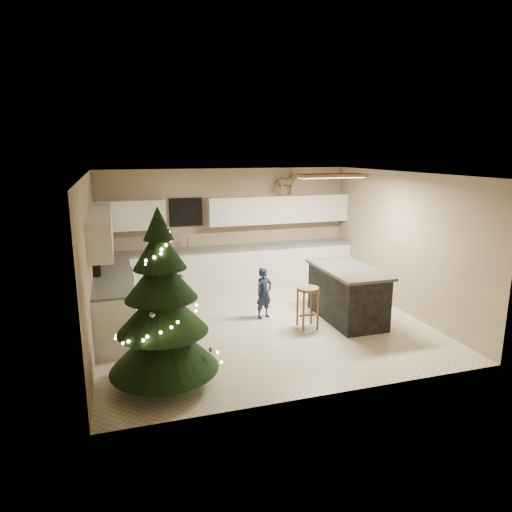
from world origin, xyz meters
name	(u,v)px	position (x,y,z in m)	size (l,w,h in m)	color
ground_plane	(262,324)	(0.00, 0.00, 0.00)	(5.50, 5.50, 0.00)	beige
room_shell	(264,225)	(0.02, 0.00, 1.75)	(5.52, 5.02, 2.61)	tan
cabinetry	(193,264)	(-0.91, 1.65, 0.76)	(5.50, 3.20, 2.00)	white
island	(347,293)	(1.53, -0.21, 0.48)	(0.90, 1.70, 0.95)	black
bar_stool	(308,297)	(0.70, -0.37, 0.54)	(0.37, 0.37, 0.71)	brown
christmas_tree	(162,314)	(-1.85, -1.60, 0.96)	(1.46, 1.41, 2.33)	#3F2816
toddler	(264,293)	(0.13, 0.29, 0.47)	(0.34, 0.22, 0.93)	black
rocking_horse	(287,184)	(1.34, 2.33, 2.26)	(0.62, 0.43, 0.50)	brown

